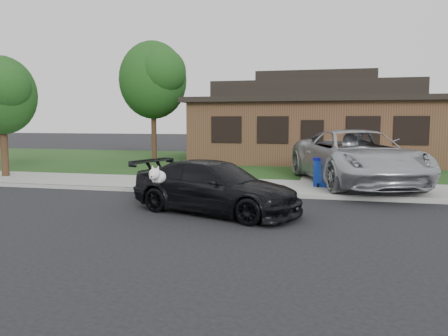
# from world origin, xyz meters

# --- Properties ---
(ground) EXTENTS (120.00, 120.00, 0.00)m
(ground) POSITION_xyz_m (0.00, 0.00, 0.00)
(ground) COLOR black
(ground) RESTS_ON ground
(sidewalk) EXTENTS (60.00, 3.00, 0.12)m
(sidewalk) POSITION_xyz_m (0.00, 5.00, 0.06)
(sidewalk) COLOR gray
(sidewalk) RESTS_ON ground
(curb) EXTENTS (60.00, 0.12, 0.12)m
(curb) POSITION_xyz_m (0.00, 3.50, 0.06)
(curb) COLOR gray
(curb) RESTS_ON ground
(lawn) EXTENTS (60.00, 13.00, 0.13)m
(lawn) POSITION_xyz_m (0.00, 13.00, 0.07)
(lawn) COLOR #193814
(lawn) RESTS_ON ground
(driveway) EXTENTS (4.50, 13.00, 0.14)m
(driveway) POSITION_xyz_m (6.00, 10.00, 0.07)
(driveway) COLOR gray
(driveway) RESTS_ON ground
(sedan) EXTENTS (4.72, 3.12, 1.27)m
(sedan) POSITION_xyz_m (1.97, 1.00, 0.64)
(sedan) COLOR black
(sedan) RESTS_ON ground
(minivan) EXTENTS (4.88, 7.14, 1.81)m
(minivan) POSITION_xyz_m (5.60, 5.92, 1.05)
(minivan) COLOR #ADAFB5
(minivan) RESTS_ON driveway
(recycling_bin) EXTENTS (0.73, 0.73, 0.96)m
(recycling_bin) POSITION_xyz_m (4.58, 5.11, 0.61)
(recycling_bin) COLOR navy
(recycling_bin) RESTS_ON sidewalk
(house) EXTENTS (12.60, 8.60, 4.65)m
(house) POSITION_xyz_m (4.00, 15.00, 2.13)
(house) COLOR #422B1C
(house) RESTS_ON ground
(tree_0) EXTENTS (3.78, 3.60, 6.34)m
(tree_0) POSITION_xyz_m (-4.34, 12.88, 4.48)
(tree_0) COLOR #332114
(tree_0) RESTS_ON ground
(tree_2) EXTENTS (2.73, 2.60, 4.59)m
(tree_2) POSITION_xyz_m (-7.38, 5.11, 3.27)
(tree_2) COLOR #332114
(tree_2) RESTS_ON ground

